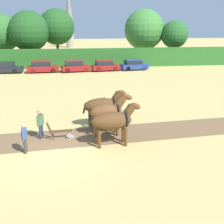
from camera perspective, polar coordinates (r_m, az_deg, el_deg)
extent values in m
plane|color=tan|center=(14.68, -11.83, -8.53)|extent=(240.00, 240.00, 0.00)
cube|color=brown|center=(16.72, -18.38, -5.77)|extent=(33.53, 5.17, 0.01)
cube|color=#286023|center=(43.67, -9.90, 10.67)|extent=(59.32, 1.22, 2.84)
cylinder|color=#4C3823|center=(51.05, -21.14, 10.99)|extent=(0.44, 0.44, 3.32)
sphere|color=#2D6628|center=(50.85, -21.56, 14.70)|extent=(6.06, 6.06, 6.06)
cylinder|color=#4C3823|center=(48.01, -16.17, 11.28)|extent=(0.44, 0.44, 3.57)
sphere|color=#1E4C1E|center=(47.81, -16.54, 15.47)|extent=(6.30, 6.30, 6.30)
cylinder|color=#4C3823|center=(49.69, -10.94, 12.25)|extent=(0.44, 0.44, 4.31)
sphere|color=#1E4C1E|center=(49.51, -11.20, 16.60)|extent=(5.87, 5.87, 5.87)
cylinder|color=brown|center=(51.59, 6.44, 12.20)|extent=(0.44, 0.44, 3.53)
sphere|color=#387533|center=(51.39, 6.58, 16.28)|extent=(6.95, 6.95, 6.95)
cylinder|color=brown|center=(50.85, 12.35, 11.78)|extent=(0.44, 0.44, 3.43)
sphere|color=#235623|center=(50.67, 12.58, 15.14)|extent=(4.63, 4.63, 4.63)
cylinder|color=gray|center=(83.41, -8.55, 15.21)|extent=(2.14, 2.14, 6.89)
cone|color=slate|center=(83.50, -8.79, 20.46)|extent=(2.36, 2.36, 8.42)
ellipsoid|color=#513319|center=(14.98, -0.10, -1.79)|extent=(2.28, 1.15, 0.96)
cylinder|color=#513319|center=(15.70, 2.26, -4.44)|extent=(0.18, 0.18, 0.98)
cylinder|color=#513319|center=(15.21, 2.78, -5.20)|extent=(0.18, 0.18, 0.98)
cylinder|color=#513319|center=(15.43, -2.94, -4.86)|extent=(0.18, 0.18, 0.98)
cylinder|color=#513319|center=(14.93, -2.59, -5.65)|extent=(0.18, 0.18, 0.98)
cylinder|color=#513319|center=(15.05, 3.40, 0.15)|extent=(0.81, 0.50, 0.85)
ellipsoid|color=#513319|center=(15.07, 4.77, 1.20)|extent=(0.70, 0.31, 0.54)
cube|color=black|center=(15.03, 4.02, 0.93)|extent=(0.38, 0.11, 0.50)
cylinder|color=black|center=(14.84, -4.08, -2.43)|extent=(0.30, 0.14, 0.71)
torus|color=black|center=(15.12, 2.77, -1.31)|extent=(0.18, 0.97, 0.96)
ellipsoid|color=brown|center=(16.38, -1.22, -0.07)|extent=(2.01, 1.14, 0.96)
cylinder|color=brown|center=(17.06, 0.71, -2.61)|extent=(0.18, 0.18, 0.98)
cylinder|color=brown|center=(16.56, 1.14, -3.25)|extent=(0.18, 0.18, 0.98)
cylinder|color=brown|center=(16.84, -3.50, -2.92)|extent=(0.18, 0.18, 0.98)
cylinder|color=brown|center=(16.33, -3.20, -3.58)|extent=(0.18, 0.18, 0.98)
cylinder|color=brown|center=(16.40, 1.61, 1.92)|extent=(0.91, 0.51, 0.99)
ellipsoid|color=brown|center=(16.43, 3.17, 3.10)|extent=(0.70, 0.31, 0.54)
cube|color=black|center=(16.40, 2.31, 2.64)|extent=(0.46, 0.11, 0.61)
cylinder|color=black|center=(16.27, -4.42, -0.61)|extent=(0.30, 0.14, 0.71)
torus|color=black|center=(16.50, 1.10, 0.34)|extent=(0.18, 0.97, 0.97)
ellipsoid|color=#513319|center=(17.82, -2.16, 1.31)|extent=(2.32, 1.17, 0.97)
cylinder|color=#513319|center=(18.49, -0.04, -1.04)|extent=(0.18, 0.18, 0.96)
cylinder|color=#513319|center=(17.97, 0.34, -1.59)|extent=(0.18, 0.18, 0.96)
cylinder|color=#513319|center=(18.25, -4.55, -1.35)|extent=(0.18, 0.18, 0.96)
cylinder|color=#513319|center=(17.72, -4.30, -1.92)|extent=(0.18, 0.18, 0.96)
cylinder|color=#513319|center=(17.88, 0.85, 2.98)|extent=(0.83, 0.51, 0.87)
ellipsoid|color=#513319|center=(17.90, 2.06, 3.89)|extent=(0.70, 0.31, 0.54)
cube|color=black|center=(17.87, 1.39, 3.65)|extent=(0.39, 0.11, 0.52)
cylinder|color=black|center=(17.70, -5.57, 0.79)|extent=(0.30, 0.14, 0.71)
torus|color=black|center=(17.95, 0.32, 1.70)|extent=(0.18, 0.98, 0.98)
cube|color=#4C331E|center=(16.43, -10.36, -3.86)|extent=(1.31, 0.19, 0.12)
cube|color=#939399|center=(16.58, -8.49, -4.87)|extent=(0.49, 0.23, 0.39)
cylinder|color=#4C331E|center=(16.58, -12.44, -3.42)|extent=(0.40, 0.09, 0.96)
cylinder|color=#4C331E|center=(16.21, -12.44, -3.91)|extent=(0.40, 0.09, 0.96)
cylinder|color=#28334C|center=(16.81, -14.02, -3.75)|extent=(0.14, 0.14, 0.83)
cylinder|color=#28334C|center=(16.63, -14.37, -4.01)|extent=(0.14, 0.14, 0.83)
cube|color=#4C6B4C|center=(16.48, -14.38, -1.59)|extent=(0.37, 0.52, 0.59)
sphere|color=tan|center=(16.36, -14.48, -0.23)|extent=(0.22, 0.22, 0.22)
cylinder|color=#4C6B4C|center=(16.72, -13.91, -1.35)|extent=(0.09, 0.09, 0.55)
cylinder|color=#4C6B4C|center=(16.25, -14.84, -1.98)|extent=(0.09, 0.09, 0.55)
cylinder|color=tan|center=(16.34, -14.50, 0.00)|extent=(0.43, 0.43, 0.02)
cylinder|color=tan|center=(16.32, -14.51, 0.17)|extent=(0.21, 0.21, 0.10)
cylinder|color=#4C4C4C|center=(19.68, -1.58, -0.11)|extent=(0.14, 0.14, 0.82)
cylinder|color=#4C4C4C|center=(19.52, -1.16, -0.25)|extent=(0.14, 0.14, 0.82)
cube|color=#3D5184|center=(19.40, -1.39, 1.79)|extent=(0.43, 0.51, 0.58)
sphere|color=tan|center=(19.29, -1.39, 2.96)|extent=(0.22, 0.22, 0.22)
cylinder|color=#3D5184|center=(19.61, -1.93, 1.89)|extent=(0.09, 0.09, 0.55)
cylinder|color=#3D5184|center=(19.20, -0.83, 1.56)|extent=(0.09, 0.09, 0.55)
cylinder|color=#38332D|center=(15.21, -17.13, -6.37)|extent=(0.14, 0.14, 0.79)
cylinder|color=#38332D|center=(15.02, -17.27, -6.69)|extent=(0.14, 0.14, 0.79)
cube|color=#3D5184|center=(14.86, -17.43, -4.14)|extent=(0.22, 0.47, 0.56)
sphere|color=tan|center=(14.73, -17.57, -2.72)|extent=(0.21, 0.21, 0.21)
cylinder|color=#3D5184|center=(15.13, -17.23, -3.84)|extent=(0.09, 0.09, 0.53)
cylinder|color=#3D5184|center=(14.62, -17.63, -4.62)|extent=(0.09, 0.09, 0.53)
cube|color=black|center=(41.10, -20.80, 8.13)|extent=(4.55, 1.95, 0.68)
cube|color=black|center=(41.07, -21.20, 8.97)|extent=(2.75, 1.70, 0.57)
cube|color=black|center=(41.03, -21.25, 9.40)|extent=(2.75, 1.70, 0.06)
cylinder|color=black|center=(41.56, -18.64, 8.16)|extent=(0.64, 0.24, 0.63)
cylinder|color=black|center=(40.05, -19.09, 7.80)|extent=(0.64, 0.24, 0.63)
cube|color=maroon|center=(40.11, -13.83, 8.59)|extent=(4.38, 2.10, 0.73)
cube|color=black|center=(40.02, -14.21, 9.52)|extent=(2.67, 1.80, 0.62)
cube|color=maroon|center=(39.98, -14.25, 10.01)|extent=(2.67, 1.80, 0.06)
cylinder|color=black|center=(40.92, -11.93, 8.56)|extent=(0.65, 0.27, 0.64)
cylinder|color=black|center=(39.36, -11.88, 8.23)|extent=(0.65, 0.27, 0.64)
cylinder|color=black|center=(40.97, -15.66, 8.31)|extent=(0.65, 0.27, 0.64)
cylinder|color=black|center=(39.42, -15.76, 7.96)|extent=(0.65, 0.27, 0.64)
cube|color=maroon|center=(39.83, -7.43, 8.87)|extent=(4.11, 2.31, 0.72)
cube|color=black|center=(39.71, -7.75, 9.81)|extent=(2.54, 1.91, 0.61)
cube|color=maroon|center=(39.67, -7.77, 10.29)|extent=(2.54, 1.91, 0.06)
cylinder|color=black|center=(40.82, -5.91, 8.82)|extent=(0.66, 0.31, 0.63)
cylinder|color=black|center=(39.34, -5.47, 8.51)|extent=(0.66, 0.31, 0.63)
cylinder|color=black|center=(40.44, -9.30, 8.60)|extent=(0.66, 0.31, 0.63)
cylinder|color=black|center=(38.94, -8.99, 8.29)|extent=(0.66, 0.31, 0.63)
cube|color=maroon|center=(40.29, -1.32, 9.10)|extent=(4.09, 2.26, 0.69)
cube|color=black|center=(40.16, -1.60, 9.97)|extent=(2.53, 1.88, 0.56)
cube|color=maroon|center=(40.12, -1.60, 10.41)|extent=(2.53, 1.88, 0.06)
cylinder|color=black|center=(41.37, 0.04, 9.05)|extent=(0.69, 0.31, 0.67)
cylinder|color=black|center=(39.91, 0.66, 8.74)|extent=(0.69, 0.31, 0.67)
cylinder|color=black|center=(40.78, -3.26, 8.90)|extent=(0.69, 0.31, 0.67)
cylinder|color=black|center=(39.29, -2.75, 8.58)|extent=(0.69, 0.31, 0.67)
cube|color=navy|center=(41.22, 4.55, 9.23)|extent=(4.03, 2.17, 0.68)
cube|color=black|center=(41.08, 4.31, 10.08)|extent=(2.48, 1.82, 0.56)
cube|color=navy|center=(41.04, 4.32, 10.51)|extent=(2.48, 1.82, 0.06)
cylinder|color=black|center=(42.36, 5.74, 9.15)|extent=(0.69, 0.30, 0.67)
cylinder|color=black|center=(40.98, 6.49, 8.85)|extent=(0.69, 0.30, 0.67)
cylinder|color=black|center=(41.57, 2.62, 9.07)|extent=(0.69, 0.30, 0.67)
cylinder|color=black|center=(40.16, 3.29, 8.76)|extent=(0.69, 0.30, 0.67)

